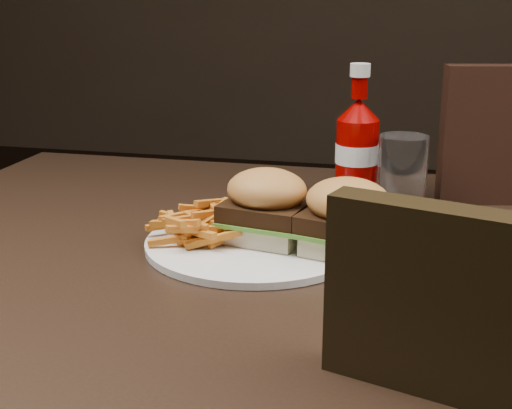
% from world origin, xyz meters
% --- Properties ---
extents(dining_table, '(1.20, 0.80, 0.04)m').
position_xyz_m(dining_table, '(0.00, 0.00, 0.73)').
color(dining_table, black).
rests_on(dining_table, ground).
extents(plate, '(0.26, 0.26, 0.01)m').
position_xyz_m(plate, '(-0.10, -0.00, 0.76)').
color(plate, white).
rests_on(plate, dining_table).
extents(sandwich_half_a, '(0.10, 0.09, 0.02)m').
position_xyz_m(sandwich_half_a, '(-0.08, 0.00, 0.77)').
color(sandwich_half_a, beige).
rests_on(sandwich_half_a, plate).
extents(sandwich_half_b, '(0.10, 0.10, 0.02)m').
position_xyz_m(sandwich_half_b, '(0.01, -0.02, 0.77)').
color(sandwich_half_b, beige).
rests_on(sandwich_half_b, plate).
extents(fries_pile, '(0.12, 0.12, 0.04)m').
position_xyz_m(fries_pile, '(-0.16, -0.01, 0.78)').
color(fries_pile, '#D16123').
rests_on(fries_pile, plate).
extents(ketchup_bottle, '(0.08, 0.08, 0.12)m').
position_xyz_m(ketchup_bottle, '(0.00, 0.21, 0.81)').
color(ketchup_bottle, '#870201').
rests_on(ketchup_bottle, dining_table).
extents(tumbler, '(0.07, 0.07, 0.10)m').
position_xyz_m(tumbler, '(0.07, 0.18, 0.81)').
color(tumbler, white).
rests_on(tumbler, dining_table).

